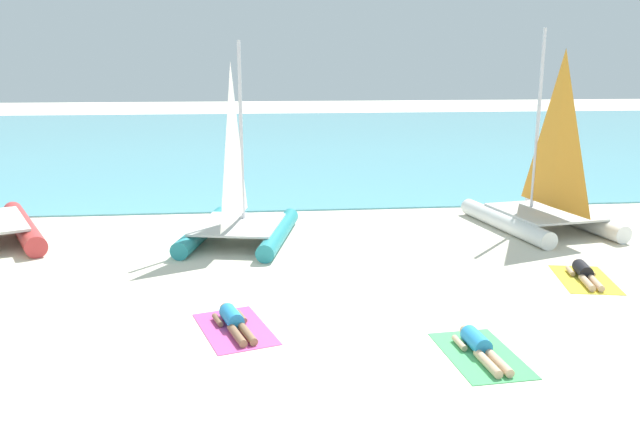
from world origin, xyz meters
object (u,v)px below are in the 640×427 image
object	(u,v)px
sunbather_middle	(479,346)
sunbather_left	(234,321)
sailboat_white	(543,201)
towel_left	(235,329)
towel_middle	(481,355)
towel_right	(585,279)
sunbather_right	(584,273)
sailboat_teal	(239,213)

from	to	relation	value
sunbather_middle	sunbather_left	bearing A→B (deg)	155.20
sailboat_white	towel_left	bearing A→B (deg)	-153.16
towel_middle	sailboat_white	bearing A→B (deg)	59.64
towel_middle	towel_right	xyz separation A→B (m)	(3.54, 3.38, 0.00)
towel_middle	sunbather_middle	world-z (taller)	sunbather_middle
sunbather_middle	sunbather_right	xyz separation A→B (m)	(3.56, 3.38, 0.00)
towel_middle	sunbather_middle	xyz separation A→B (m)	(-0.01, 0.07, 0.13)
sunbather_left	sunbather_right	world-z (taller)	same
sunbather_left	sunbather_right	distance (m)	7.76
sailboat_teal	sunbather_middle	distance (m)	8.25
towel_middle	sunbather_right	distance (m)	4.95
sailboat_teal	sunbather_middle	size ratio (longest dim) A/B	3.28
towel_middle	sunbather_right	size ratio (longest dim) A/B	1.22
towel_left	sunbather_middle	size ratio (longest dim) A/B	1.21
sunbather_right	towel_left	bearing A→B (deg)	-153.29
towel_left	towel_middle	distance (m)	4.22
towel_middle	towel_left	bearing A→B (deg)	159.51
towel_right	sailboat_teal	bearing A→B (deg)	152.45
sailboat_teal	sunbather_right	world-z (taller)	sailboat_teal
sailboat_teal	towel_right	xyz separation A→B (m)	(7.48, -3.90, -0.76)
sunbather_left	towel_middle	bearing A→B (deg)	-38.15
sailboat_white	sunbather_middle	bearing A→B (deg)	-130.10
sailboat_teal	towel_middle	xyz separation A→B (m)	(3.94, -7.29, -0.76)
sailboat_white	sunbather_right	distance (m)	4.41
sailboat_teal	towel_right	bearing A→B (deg)	-15.09
sunbather_left	towel_right	distance (m)	7.73
sunbather_middle	sunbather_right	bearing A→B (deg)	39.16
towel_left	sunbather_middle	bearing A→B (deg)	-19.66
towel_left	towel_middle	bearing A→B (deg)	-20.49
towel_middle	sunbather_middle	size ratio (longest dim) A/B	1.21
sailboat_white	sunbather_right	world-z (taller)	sailboat_white
towel_middle	towel_right	bearing A→B (deg)	43.74
sailboat_teal	towel_middle	size ratio (longest dim) A/B	2.70
towel_left	sunbather_right	size ratio (longest dim) A/B	1.22
towel_left	sunbather_left	bearing A→B (deg)	106.94
sailboat_white	towel_left	xyz separation A→B (m)	(-8.46, -6.22, -0.81)
sailboat_white	sailboat_teal	xyz separation A→B (m)	(-8.45, -0.41, -0.06)
sailboat_teal	towel_middle	bearing A→B (deg)	-49.12
sailboat_white	sunbather_middle	distance (m)	8.90
sailboat_teal	towel_middle	world-z (taller)	sailboat_teal
sailboat_teal	towel_right	world-z (taller)	sailboat_teal
sunbather_left	sunbather_middle	size ratio (longest dim) A/B	0.98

